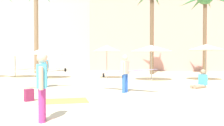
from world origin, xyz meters
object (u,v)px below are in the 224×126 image
object	(u,v)px
backpack	(29,95)
person_mid_right	(42,84)
cafe_umbrella_5	(151,48)
beach_towel	(64,101)
palm_tree_center	(205,2)
person_mid_left	(201,81)
cafe_umbrella_0	(45,51)
cafe_umbrella_1	(107,48)
person_near_right	(125,72)
person_mid_center	(44,70)
cafe_umbrella_7	(206,47)
cafe_umbrella_6	(15,53)

from	to	relation	value
backpack	person_mid_right	size ratio (longest dim) A/B	0.26
cafe_umbrella_5	beach_towel	world-z (taller)	cafe_umbrella_5
palm_tree_center	person_mid_left	bearing A→B (deg)	-101.48
cafe_umbrella_0	beach_towel	size ratio (longest dim) A/B	1.62
person_mid_left	cafe_umbrella_5	bearing A→B (deg)	-97.51
cafe_umbrella_0	cafe_umbrella_1	size ratio (longest dim) A/B	1.12
cafe_umbrella_1	person_near_right	xyz separation A→B (m)	(2.13, -6.54, -1.27)
person_mid_left	person_mid_center	xyz separation A→B (m)	(-7.72, -1.26, 0.58)
cafe_umbrella_5	person_mid_center	bearing A→B (deg)	-138.98
cafe_umbrella_7	person_mid_right	xyz separation A→B (m)	(-5.84, -11.42, -1.29)
cafe_umbrella_6	person_mid_left	distance (m)	13.40
person_near_right	cafe_umbrella_1	bearing A→B (deg)	128.84
palm_tree_center	cafe_umbrella_5	xyz separation A→B (m)	(-4.43, -6.23, -4.12)
person_mid_right	person_mid_left	bearing A→B (deg)	-144.91
person_near_right	cafe_umbrella_7	bearing A→B (deg)	74.87
cafe_umbrella_5	backpack	bearing A→B (deg)	-116.07
cafe_umbrella_7	person_mid_left	size ratio (longest dim) A/B	2.63
cafe_umbrella_5	person_near_right	size ratio (longest dim) A/B	0.89
cafe_umbrella_5	cafe_umbrella_1	bearing A→B (deg)	161.12
palm_tree_center	backpack	xyz separation A→B (m)	(-8.45, -14.45, -6.02)
palm_tree_center	cafe_umbrella_0	xyz separation A→B (m)	(-11.98, -5.70, -4.24)
person_mid_left	person_near_right	xyz separation A→B (m)	(-3.51, -2.18, 0.57)
cafe_umbrella_0	person_mid_center	xyz separation A→B (m)	(2.33, -5.07, -1.08)
beach_towel	cafe_umbrella_0	bearing A→B (deg)	118.89
cafe_umbrella_1	cafe_umbrella_5	bearing A→B (deg)	-18.88
cafe_umbrella_6	backpack	bearing A→B (deg)	-56.04
cafe_umbrella_7	person_mid_right	distance (m)	12.89
cafe_umbrella_0	person_mid_left	xyz separation A→B (m)	(10.05, -3.81, -1.66)
person_mid_center	cafe_umbrella_7	bearing A→B (deg)	164.54
cafe_umbrella_6	person_near_right	xyz separation A→B (m)	(9.14, -6.34, -0.97)
person_mid_center	backpack	bearing A→B (deg)	61.29
cafe_umbrella_0	person_near_right	world-z (taller)	cafe_umbrella_0
cafe_umbrella_0	person_mid_center	world-z (taller)	cafe_umbrella_0
palm_tree_center	person_mid_right	bearing A→B (deg)	-111.84
cafe_umbrella_7	person_mid_left	xyz separation A→B (m)	(-1.00, -4.04, -1.85)
cafe_umbrella_7	person_mid_center	world-z (taller)	cafe_umbrella_7
backpack	person_mid_right	xyz separation A→B (m)	(1.68, -2.44, 0.68)
beach_towel	cafe_umbrella_1	bearing A→B (deg)	91.87
cafe_umbrella_0	cafe_umbrella_5	world-z (taller)	cafe_umbrella_5
cafe_umbrella_6	backpack	distance (m)	11.09
cafe_umbrella_0	cafe_umbrella_5	bearing A→B (deg)	-4.01
cafe_umbrella_5	person_near_right	xyz separation A→B (m)	(-1.01, -5.46, -1.21)
beach_towel	person_near_right	bearing A→B (deg)	54.28
cafe_umbrella_0	cafe_umbrella_5	xyz separation A→B (m)	(7.56, -0.53, 0.12)
cafe_umbrella_6	cafe_umbrella_1	bearing A→B (deg)	1.62
cafe_umbrella_5	beach_towel	xyz separation A→B (m)	(-2.84, -8.01, -2.09)
cafe_umbrella_0	beach_towel	world-z (taller)	cafe_umbrella_0
cafe_umbrella_5	person_mid_center	xyz separation A→B (m)	(-5.22, -4.54, -1.20)
palm_tree_center	person_mid_right	xyz separation A→B (m)	(-6.77, -16.89, -5.34)
cafe_umbrella_0	backpack	world-z (taller)	cafe_umbrella_0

